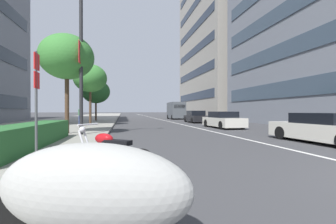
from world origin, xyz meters
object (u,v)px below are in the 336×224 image
motorcycle_under_tarp (109,156)px  street_tree_near_plaza_corner (67,57)px  car_mid_block_traffic (324,129)px  delivery_van_ahead (176,110)px  street_tree_mid_sidewalk (90,78)px  street_tree_far_plaza (96,92)px  motorcycle_mid_row (91,189)px  car_approaching_light (196,117)px  parking_sign_by_curb (36,93)px  street_lamp_with_banners (87,47)px  car_following_behind (223,120)px  pedestrian_on_plaza (81,116)px

motorcycle_under_tarp → street_tree_near_plaza_corner: size_ratio=0.34×
car_mid_block_traffic → delivery_van_ahead: size_ratio=0.94×
street_tree_near_plaza_corner → car_mid_block_traffic: bearing=-113.8°
street_tree_mid_sidewalk → street_tree_far_plaza: (7.79, 0.37, -0.56)m
motorcycle_mid_row → car_approaching_light: bearing=-90.5°
parking_sign_by_curb → street_lamp_with_banners: (6.29, -0.23, 2.85)m
motorcycle_mid_row → street_lamp_with_banners: size_ratio=0.29×
motorcycle_under_tarp → street_tree_mid_sidewalk: bearing=-44.9°
parking_sign_by_curb → motorcycle_under_tarp: bearing=-118.4°
car_following_behind → delivery_van_ahead: bearing=-3.2°
motorcycle_mid_row → car_following_behind: (14.38, -8.22, 0.05)m
motorcycle_mid_row → street_tree_near_plaza_corner: street_tree_near_plaza_corner is taller
car_approaching_light → street_lamp_with_banners: (-12.82, 10.17, 4.01)m
motorcycle_mid_row → street_lamp_with_banners: street_lamp_with_banners is taller
street_tree_far_plaza → car_following_behind: bearing=-138.4°
street_lamp_with_banners → street_tree_near_plaza_corner: 1.40m
delivery_van_ahead → street_tree_far_plaza: (-6.34, 11.84, 2.32)m
parking_sign_by_curb → street_tree_far_plaza: 23.56m
parking_sign_by_curb → car_approaching_light: bearing=-28.6°
car_mid_block_traffic → parking_sign_by_curb: parking_sign_by_curb is taller
car_mid_block_traffic → car_approaching_light: bearing=-2.2°
motorcycle_mid_row → delivery_van_ahead: 34.50m
motorcycle_under_tarp → parking_sign_by_curb: size_ratio=0.68×
motorcycle_mid_row → street_tree_far_plaza: bearing=-63.3°
motorcycle_under_tarp → pedestrian_on_plaza: size_ratio=1.16×
car_mid_block_traffic → parking_sign_by_curb: (-2.04, 10.38, 1.21)m
pedestrian_on_plaza → street_tree_near_plaza_corner: bearing=177.7°
motorcycle_under_tarp → car_approaching_light: bearing=-77.1°
delivery_van_ahead → street_tree_mid_sidewalk: size_ratio=0.92×
car_mid_block_traffic → car_following_behind: (8.79, 0.43, 0.01)m
street_tree_near_plaza_corner → street_tree_mid_sidewalk: 8.64m
street_tree_far_plaza → delivery_van_ahead: bearing=-61.8°
parking_sign_by_curb → street_tree_mid_sidewalk: size_ratio=0.48×
motorcycle_under_tarp → street_tree_near_plaza_corner: (7.97, 2.66, 3.85)m
street_tree_mid_sidewalk → car_following_behind: bearing=-114.0°
delivery_van_ahead → street_lamp_with_banners: street_lamp_with_banners is taller
car_mid_block_traffic → delivery_van_ahead: bearing=-2.6°
car_following_behind → pedestrian_on_plaza: bearing=66.8°
parking_sign_by_curb → pedestrian_on_plaza: bearing=6.2°
street_tree_far_plaza → pedestrian_on_plaza: street_tree_far_plaza is taller
car_approaching_light → parking_sign_by_curb: bearing=152.9°
street_tree_mid_sidewalk → pedestrian_on_plaza: (-0.14, 0.82, -3.41)m
pedestrian_on_plaza → parking_sign_by_curb: bearing=178.6°
street_lamp_with_banners → street_tree_far_plaza: 17.24m
motorcycle_mid_row → car_following_behind: car_following_behind is taller
motorcycle_under_tarp → car_mid_block_traffic: car_mid_block_traffic is taller
street_tree_mid_sidewalk → parking_sign_by_curb: bearing=-176.8°
motorcycle_under_tarp → car_mid_block_traffic: bearing=-124.7°
motorcycle_under_tarp → parking_sign_by_curb: parking_sign_by_curb is taller
car_mid_block_traffic → street_lamp_with_banners: bearing=65.2°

